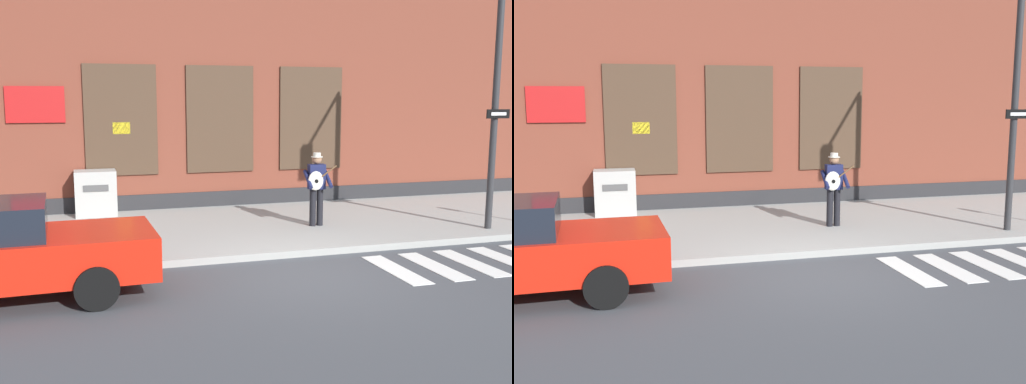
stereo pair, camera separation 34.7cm
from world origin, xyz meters
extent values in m
plane|color=#424449|center=(0.00, 0.00, 0.00)|extent=(160.00, 160.00, 0.00)
cube|color=#9E9E99|center=(0.00, 3.86, 0.07)|extent=(28.00, 5.26, 0.14)
cube|color=brown|center=(0.00, 8.49, 3.64)|extent=(28.00, 4.00, 7.27)
cube|color=#28282B|center=(0.00, 6.47, 0.28)|extent=(28.00, 0.04, 0.55)
cube|color=#473323|center=(-2.63, 6.46, 2.52)|extent=(1.85, 0.06, 2.85)
cube|color=black|center=(-2.63, 6.45, 2.52)|extent=(1.73, 0.03, 2.73)
cube|color=#473323|center=(0.00, 6.46, 2.52)|extent=(1.85, 0.06, 2.85)
cube|color=black|center=(0.00, 6.45, 2.52)|extent=(1.73, 0.03, 2.73)
cube|color=#473323|center=(2.63, 6.46, 2.52)|extent=(1.85, 0.06, 2.85)
cube|color=black|center=(2.63, 6.45, 2.52)|extent=(1.73, 0.03, 2.73)
cube|color=red|center=(-4.69, 6.45, 2.93)|extent=(1.40, 0.04, 0.90)
cube|color=yellow|center=(-2.63, 6.44, 2.32)|extent=(0.44, 0.02, 0.30)
cube|color=silver|center=(1.70, -0.07, 0.01)|extent=(0.42, 1.90, 0.01)
cube|color=silver|center=(2.49, -0.07, 0.01)|extent=(0.42, 1.90, 0.01)
cube|color=silver|center=(3.29, -0.07, 0.01)|extent=(0.42, 1.90, 0.01)
cube|color=silver|center=(4.09, -0.07, 0.01)|extent=(0.42, 1.90, 0.01)
cube|color=red|center=(-4.92, 0.20, 0.67)|extent=(4.65, 1.97, 0.68)
cube|color=silver|center=(-2.68, 0.84, 0.74)|extent=(0.07, 0.24, 0.12)
cube|color=silver|center=(-2.64, -0.30, 0.74)|extent=(0.07, 0.24, 0.12)
cylinder|color=black|center=(-3.61, 1.11, 0.33)|extent=(0.67, 0.26, 0.66)
cylinder|color=black|center=(-3.56, -0.63, 0.33)|extent=(0.67, 0.26, 0.66)
cylinder|color=black|center=(1.62, 3.31, 0.57)|extent=(0.15, 0.15, 0.86)
cylinder|color=black|center=(1.44, 3.30, 0.57)|extent=(0.15, 0.15, 0.86)
cube|color=#191E47|center=(1.53, 3.31, 1.29)|extent=(0.39, 0.24, 0.58)
sphere|color=#9E7051|center=(1.53, 3.31, 1.69)|extent=(0.22, 0.22, 0.22)
cylinder|color=beige|center=(1.53, 3.31, 1.75)|extent=(0.27, 0.28, 0.02)
cylinder|color=beige|center=(1.53, 3.31, 1.80)|extent=(0.18, 0.18, 0.09)
cylinder|color=#191E47|center=(1.76, 3.20, 1.25)|extent=(0.12, 0.51, 0.39)
cylinder|color=#191E47|center=(1.28, 3.23, 1.25)|extent=(0.12, 0.51, 0.39)
ellipsoid|color=silver|center=(1.44, 3.14, 1.22)|extent=(0.37, 0.14, 0.44)
cylinder|color=black|center=(1.43, 3.08, 1.22)|extent=(0.09, 0.02, 0.09)
cylinder|color=brown|center=(1.69, 3.10, 1.40)|extent=(0.47, 0.06, 0.34)
cylinder|color=#2D2D30|center=(5.18, 1.90, 2.94)|extent=(0.15, 0.15, 5.60)
cube|color=black|center=(5.18, 1.79, 2.74)|extent=(0.60, 0.05, 0.20)
cube|color=white|center=(5.18, 1.77, 2.74)|extent=(0.40, 0.02, 0.07)
cube|color=#ADADA8|center=(-3.35, 6.04, 0.71)|extent=(1.02, 0.70, 1.15)
cube|color=#4C4C4C|center=(-3.35, 5.68, 0.89)|extent=(0.61, 0.02, 0.16)
camera|label=1|loc=(-3.75, -9.40, 3.08)|focal=42.00mm
camera|label=2|loc=(-3.41, -9.50, 3.08)|focal=42.00mm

